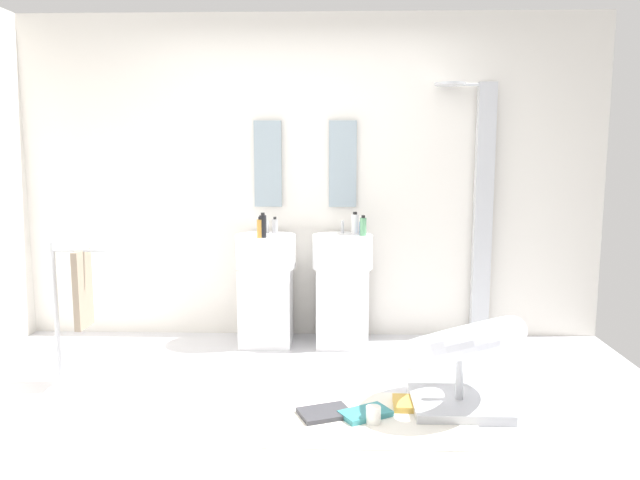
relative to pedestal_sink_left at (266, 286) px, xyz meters
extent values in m
cube|color=silver|center=(0.30, -1.35, -0.49)|extent=(4.80, 3.60, 0.04)
cube|color=silver|center=(0.30, 0.30, 0.83)|extent=(4.80, 0.10, 2.60)
cube|color=white|center=(0.00, 0.00, -0.16)|extent=(0.40, 0.40, 0.61)
cylinder|color=white|center=(0.00, 0.00, 0.27)|extent=(0.47, 0.47, 0.26)
cylinder|color=#B7BABF|center=(0.00, 0.13, 0.46)|extent=(0.02, 0.02, 0.10)
cube|color=white|center=(0.60, 0.00, -0.16)|extent=(0.40, 0.40, 0.61)
cylinder|color=white|center=(0.60, 0.00, 0.27)|extent=(0.47, 0.47, 0.26)
cylinder|color=#B7BABF|center=(0.60, 0.13, 0.46)|extent=(0.02, 0.02, 0.10)
cube|color=#8C9EA8|center=(0.00, 0.23, 0.95)|extent=(0.22, 0.03, 0.69)
cube|color=#8C9EA8|center=(0.60, 0.23, 0.95)|extent=(0.22, 0.03, 0.69)
cube|color=#B7BABF|center=(1.72, 0.18, 0.56)|extent=(0.14, 0.08, 2.05)
cylinder|color=#B7BABF|center=(1.57, 0.16, 1.56)|extent=(0.30, 0.02, 0.02)
cylinder|color=#B7BABF|center=(1.42, 0.13, 1.56)|extent=(0.24, 0.24, 0.02)
cube|color=#B7BABF|center=(1.29, -1.23, -0.44)|extent=(0.56, 0.50, 0.06)
cylinder|color=#B7BABF|center=(1.29, -1.23, -0.27)|extent=(0.05, 0.05, 0.34)
torus|color=silver|center=(1.29, -1.23, -0.07)|extent=(1.09, 1.09, 0.49)
cylinder|color=#B7BABF|center=(-1.24, -0.96, 0.01)|extent=(0.03, 0.03, 0.95)
cylinder|color=#B7BABF|center=(-1.06, -0.96, 0.43)|extent=(0.36, 0.02, 0.02)
cube|color=gray|center=(-1.06, -0.96, 0.18)|extent=(0.04, 0.22, 0.50)
cube|color=white|center=(0.77, -1.40, -0.46)|extent=(1.17, 0.75, 0.01)
cube|color=#38383D|center=(0.50, -1.38, -0.44)|extent=(0.35, 0.30, 0.03)
cube|color=gold|center=(1.04, -1.24, -0.44)|extent=(0.28, 0.23, 0.04)
cube|color=teal|center=(0.73, -1.38, -0.44)|extent=(0.33, 0.29, 0.03)
cylinder|color=white|center=(0.77, -1.47, -0.41)|extent=(0.08, 0.08, 0.09)
cylinder|color=#99999E|center=(0.06, 0.12, 0.46)|extent=(0.04, 0.04, 0.11)
cylinder|color=black|center=(0.06, 0.12, 0.52)|extent=(0.02, 0.02, 0.02)
cylinder|color=white|center=(0.70, 0.11, 0.48)|extent=(0.06, 0.06, 0.15)
cylinder|color=black|center=(0.70, 0.11, 0.57)|extent=(0.03, 0.03, 0.02)
cylinder|color=#C68C38|center=(-0.02, -0.16, 0.47)|extent=(0.05, 0.05, 0.14)
cylinder|color=black|center=(-0.02, -0.16, 0.55)|extent=(0.03, 0.03, 0.02)
cylinder|color=#4C72B7|center=(0.75, 0.05, 0.46)|extent=(0.04, 0.04, 0.10)
cylinder|color=black|center=(0.75, 0.05, 0.52)|extent=(0.02, 0.02, 0.02)
cylinder|color=black|center=(0.00, -0.16, 0.49)|extent=(0.05, 0.05, 0.17)
cylinder|color=black|center=(0.00, -0.16, 0.58)|extent=(0.03, 0.03, 0.02)
cylinder|color=#59996B|center=(0.76, -0.02, 0.47)|extent=(0.05, 0.05, 0.14)
cylinder|color=black|center=(0.76, -0.02, 0.55)|extent=(0.03, 0.03, 0.02)
camera|label=1|loc=(0.57, -4.77, 1.06)|focal=34.76mm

